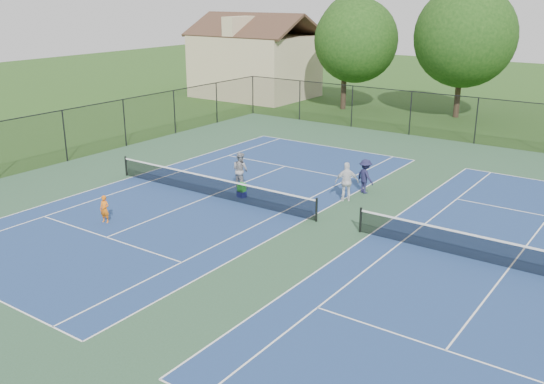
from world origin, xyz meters
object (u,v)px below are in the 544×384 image
Objects in this scene: ball_crate at (242,194)px; ball_hopper at (242,187)px; bystander_b at (365,176)px; child_player at (105,209)px; bystander_a at (347,182)px; tree_back_b at (464,31)px; clapboard_house at (255,63)px; instructor at (240,170)px; tree_back_a at (346,35)px.

ball_hopper is at bearing 0.00° from ball_crate.
ball_crate is at bearing 67.44° from bystander_b.
bystander_a is at bearing 35.39° from child_player.
bystander_a reaches higher than ball_crate.
bystander_b reaches higher than ball_hopper.
clapboard_house is at bearing -176.99° from tree_back_b.
clapboard_house reaches higher than instructor.
bystander_b is (7.22, 10.01, 0.25)m from child_player.
clapboard_house reaches higher than bystander_b.
ball_crate is (7.33, -23.28, -5.89)m from tree_back_a.
clapboard_house is at bearing 100.92° from child_player.
tree_back_b is 32.15m from child_player.
clapboard_house is 6.35× the size of bystander_b.
tree_back_a reaches higher than clapboard_house.
tree_back_a is at bearing -5.71° from clapboard_house.
bystander_a is 1.56m from bystander_b.
ball_crate is (-4.52, -4.00, -0.70)m from bystander_b.
tree_back_b is 24.90m from instructor.
tree_back_a is at bearing 84.12° from child_player.
bystander_a is 4.52× the size of ball_hopper.
clapboard_house reaches higher than ball_hopper.
child_player is 0.70× the size of bystander_b.
tree_back_a reaches higher than bystander_b.
clapboard_house is 29.89m from bystander_b.
bystander_a is (11.66, -20.82, -5.10)m from tree_back_a.
ball_hopper is (-4.52, -4.00, -0.35)m from bystander_b.
bystander_a is (2.66, -22.82, -5.66)m from tree_back_b.
tree_back_b reaches higher than tree_back_a.
ball_crate is (17.33, -24.28, -2.95)m from clapboard_house.
tree_back_a is 4.89× the size of bystander_a.
tree_back_a is 23.51× the size of ball_crate.
instructor reaches higher than child_player.
clapboard_house reaches higher than bystander_a.
child_player reaches higher than ball_hopper.
child_player is 3.08× the size of ball_crate.
instructor is (1.71, 7.19, 0.31)m from child_player.
tree_back_a is 5.39× the size of bystander_b.
instructor is at bearing -54.72° from clapboard_house.
bystander_b is (2.85, -21.27, -5.75)m from tree_back_b.
child_player is 11.01m from bystander_a.
instructor is 0.97× the size of bystander_a.
bystander_b is at bearing -82.37° from tree_back_b.
child_player is 6.58m from ball_hopper.
tree_back_a is 23.55m from instructor.
tree_back_b is 0.93× the size of clapboard_house.
tree_back_b is at bearing -88.62° from instructor.
child_player is 7.39m from instructor.
bystander_b is (0.18, 1.54, -0.09)m from bystander_a.
ball_hopper is at bearing 50.90° from child_player.
bystander_b is at bearing 41.54° from ball_crate.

